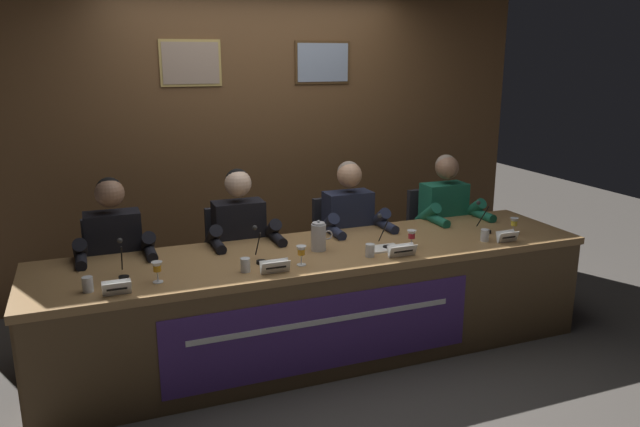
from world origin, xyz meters
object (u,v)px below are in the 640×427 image
(juice_glass_center_left, at_px, (301,252))
(microphone_center_left, at_px, (259,250))
(chair_center_left, at_px, (237,270))
(panelist_center_right, at_px, (352,230))
(water_pitcher_central, at_px, (319,237))
(conference_table, at_px, (326,286))
(chair_far_left, at_px, (117,285))
(nameplate_center_right, at_px, (402,251))
(panelist_far_left, at_px, (115,256))
(nameplate_center_left, at_px, (275,267))
(water_cup_far_left, at_px, (88,285))
(panelist_center_left, at_px, (242,242))
(water_cup_center_right, at_px, (370,251))
(water_cup_far_right, at_px, (485,236))
(juice_glass_far_left, at_px, (157,268))
(panelist_far_right, at_px, (449,219))
(microphone_far_right, at_px, (484,222))
(chair_far_right, at_px, (434,245))
(chair_center_right, at_px, (341,256))
(document_stack_center_right, at_px, (385,248))
(juice_glass_center_right, at_px, (412,236))
(nameplate_far_right, at_px, (507,237))
(nameplate_far_left, at_px, (117,288))
(microphone_center_right, at_px, (385,237))
(microphone_far_left, at_px, (123,265))
(juice_glass_far_right, at_px, (514,223))

(juice_glass_center_left, height_order, microphone_center_left, microphone_center_left)
(chair_center_left, xyz_separation_m, microphone_center_left, (-0.02, -0.71, 0.37))
(panelist_center_right, relative_size, water_pitcher_central, 5.88)
(conference_table, bearing_deg, chair_far_left, 149.97)
(nameplate_center_right, distance_m, water_pitcher_central, 0.56)
(panelist_far_left, xyz_separation_m, nameplate_center_left, (0.87, -0.75, 0.06))
(water_cup_far_left, relative_size, microphone_center_left, 0.39)
(panelist_center_left, height_order, water_cup_center_right, panelist_center_left)
(conference_table, height_order, panelist_center_left, panelist_center_left)
(water_cup_center_right, relative_size, water_cup_far_right, 1.00)
(juice_glass_far_left, height_order, water_cup_far_right, juice_glass_far_left)
(panelist_far_right, distance_m, microphone_far_right, 0.48)
(water_pitcher_central, bearing_deg, microphone_far_right, -1.31)
(water_pitcher_central, bearing_deg, microphone_center_left, -169.88)
(water_cup_far_left, xyz_separation_m, chair_far_right, (2.76, 0.86, -0.34))
(conference_table, distance_m, panelist_center_right, 0.72)
(conference_table, xyz_separation_m, chair_center_right, (0.43, 0.74, -0.08))
(nameplate_center_left, distance_m, document_stack_center_right, 0.84)
(juice_glass_far_left, xyz_separation_m, chair_center_left, (0.66, 0.85, -0.38))
(panelist_far_right, bearing_deg, juice_glass_center_right, -138.55)
(chair_center_right, xyz_separation_m, panelist_center_right, (0.00, -0.20, 0.28))
(panelist_center_left, height_order, panelist_far_right, same)
(juice_glass_center_left, bearing_deg, chair_far_right, 30.04)
(juice_glass_far_left, relative_size, nameplate_center_right, 0.64)
(water_cup_far_left, distance_m, panelist_center_right, 2.01)
(conference_table, height_order, water_cup_center_right, water_cup_center_right)
(juice_glass_center_right, height_order, water_cup_far_right, juice_glass_center_right)
(water_cup_center_right, xyz_separation_m, document_stack_center_right, (0.16, 0.10, -0.03))
(chair_center_left, xyz_separation_m, nameplate_far_right, (1.71, -0.95, 0.34))
(water_cup_far_right, bearing_deg, juice_glass_center_left, -179.81)
(nameplate_far_left, distance_m, nameplate_center_right, 1.76)
(juice_glass_center_right, distance_m, chair_far_right, 1.14)
(conference_table, relative_size, water_pitcher_central, 17.80)
(microphone_center_right, xyz_separation_m, document_stack_center_right, (-0.02, -0.04, -0.07))
(juice_glass_far_left, relative_size, chair_far_right, 0.14)
(microphone_far_left, height_order, chair_center_left, microphone_far_left)
(panelist_far_left, bearing_deg, chair_far_right, 4.43)
(juice_glass_far_left, distance_m, water_pitcher_central, 1.10)
(conference_table, xyz_separation_m, document_stack_center_right, (0.41, -0.03, 0.23))
(document_stack_center_right, bearing_deg, panelist_center_left, 145.37)
(panelist_far_right, xyz_separation_m, juice_glass_far_right, (0.15, -0.61, 0.11))
(nameplate_far_left, distance_m, juice_glass_center_left, 1.10)
(panelist_center_left, height_order, juice_glass_center_left, panelist_center_left)
(panelist_center_left, distance_m, panelist_center_right, 0.86)
(microphone_center_right, relative_size, water_pitcher_central, 1.03)
(panelist_center_left, xyz_separation_m, chair_far_right, (1.72, 0.20, -0.28))
(panelist_far_left, xyz_separation_m, water_cup_far_right, (2.44, -0.67, 0.06))
(nameplate_center_right, bearing_deg, panelist_center_left, 139.00)
(microphone_far_left, relative_size, panelist_center_right, 0.18)
(microphone_far_left, bearing_deg, water_cup_far_right, -4.24)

